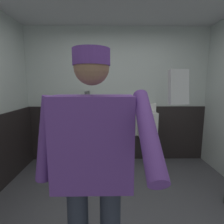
{
  "coord_description": "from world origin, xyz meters",
  "views": [
    {
      "loc": [
        -0.16,
        -1.65,
        1.51
      ],
      "look_at": [
        -0.13,
        0.0,
        1.25
      ],
      "focal_mm": 27.77,
      "sensor_mm": 36.0,
      "label": 1
    }
  ],
  "objects_px": {
    "urinal_middle": "(108,124)",
    "person": "(93,162)",
    "urinal_left": "(69,124)",
    "cell_phone": "(178,87)",
    "urinal_right": "(147,123)"
  },
  "relations": [
    {
      "from": "urinal_right",
      "to": "cell_phone",
      "type": "relative_size",
      "value": 11.27
    },
    {
      "from": "person",
      "to": "urinal_left",
      "type": "bearing_deg",
      "value": 107.03
    },
    {
      "from": "urinal_middle",
      "to": "person",
      "type": "xyz_separation_m",
      "value": [
        -0.08,
        -2.2,
        0.24
      ]
    },
    {
      "from": "urinal_right",
      "to": "urinal_left",
      "type": "bearing_deg",
      "value": 180.0
    },
    {
      "from": "urinal_middle",
      "to": "urinal_left",
      "type": "bearing_deg",
      "value": 180.0
    },
    {
      "from": "urinal_right",
      "to": "person",
      "type": "distance_m",
      "value": 2.36
    },
    {
      "from": "urinal_left",
      "to": "person",
      "type": "height_order",
      "value": "person"
    },
    {
      "from": "urinal_right",
      "to": "urinal_middle",
      "type": "bearing_deg",
      "value": 180.0
    },
    {
      "from": "urinal_left",
      "to": "urinal_middle",
      "type": "relative_size",
      "value": 1.0
    },
    {
      "from": "urinal_right",
      "to": "person",
      "type": "bearing_deg",
      "value": -110.57
    },
    {
      "from": "urinal_left",
      "to": "cell_phone",
      "type": "bearing_deg",
      "value": -69.76
    },
    {
      "from": "person",
      "to": "cell_phone",
      "type": "distance_m",
      "value": 0.77
    },
    {
      "from": "urinal_middle",
      "to": "person",
      "type": "relative_size",
      "value": 0.72
    },
    {
      "from": "person",
      "to": "urinal_right",
      "type": "bearing_deg",
      "value": 69.43
    },
    {
      "from": "urinal_left",
      "to": "urinal_middle",
      "type": "bearing_deg",
      "value": 0.0
    }
  ]
}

